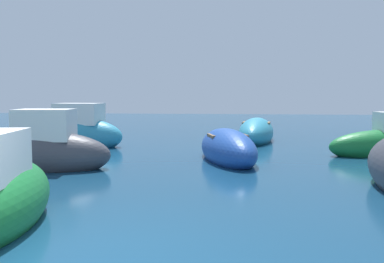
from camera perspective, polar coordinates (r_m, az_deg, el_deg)
The scene contains 6 objects.
ground at distance 5.52m, azimuth -14.39°, elevation -16.62°, with size 80.00×80.00×0.00m, color navy.
moored_boat_0 at distance 13.15m, azimuth 4.75°, elevation -2.34°, with size 2.50×4.34×1.26m.
moored_boat_1 at distance 12.32m, azimuth -20.24°, elevation -2.49°, with size 4.35×2.02×1.94m.
moored_boat_2 at distance 18.82m, azimuth 8.57°, elevation -0.15°, with size 1.98×4.70×1.31m.
moored_boat_4 at distance 17.27m, azimuth -15.65°, elevation -0.18°, with size 4.24×1.95×2.02m.
moored_boat_10 at distance 21.91m, azimuth -14.39°, elevation 0.12°, with size 1.71×3.23×0.84m.
Camera 1 is at (1.87, -4.79, 2.01)m, focal length 39.94 mm.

